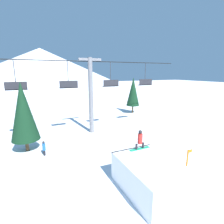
% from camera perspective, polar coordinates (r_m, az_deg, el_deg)
% --- Properties ---
extents(ground_plane, '(220.00, 220.00, 0.00)m').
position_cam_1_polar(ground_plane, '(10.97, 16.01, -24.68)').
color(ground_plane, white).
extents(mountain_ridge, '(81.97, 81.97, 18.09)m').
position_cam_1_polar(mountain_ridge, '(96.86, -22.17, 13.45)').
color(mountain_ridge, silver).
rests_on(mountain_ridge, ground_plane).
extents(snow_ramp, '(2.88, 4.12, 1.75)m').
position_cam_1_polar(snow_ramp, '(10.67, 12.35, -19.91)').
color(snow_ramp, white).
rests_on(snow_ramp, ground_plane).
extents(snowboarder, '(1.45, 0.31, 1.27)m').
position_cam_1_polar(snowboarder, '(11.43, 9.13, -8.99)').
color(snowboarder, '#1E9E6B').
rests_on(snowboarder, snow_ramp).
extents(chairlift, '(21.81, 0.48, 8.07)m').
position_cam_1_polar(chairlift, '(18.85, -6.94, 7.11)').
color(chairlift, slate).
rests_on(chairlift, ground_plane).
extents(pine_tree_near, '(2.27, 2.27, 5.90)m').
position_cam_1_polar(pine_tree_near, '(16.00, -27.01, 0.13)').
color(pine_tree_near, '#4C3823').
rests_on(pine_tree_near, ground_plane).
extents(pine_tree_far, '(2.09, 2.09, 5.76)m').
position_cam_1_polar(pine_tree_far, '(28.48, 6.90, 6.58)').
color(pine_tree_far, '#4C3823').
rests_on(pine_tree_far, ground_plane).
extents(trail_marker, '(0.41, 0.10, 1.62)m').
position_cam_1_polar(trail_marker, '(13.06, 23.38, -14.30)').
color(trail_marker, orange).
rests_on(trail_marker, ground_plane).
extents(distant_skier, '(0.24, 0.24, 1.23)m').
position_cam_1_polar(distant_skier, '(15.33, -21.33, -10.82)').
color(distant_skier, black).
rests_on(distant_skier, ground_plane).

